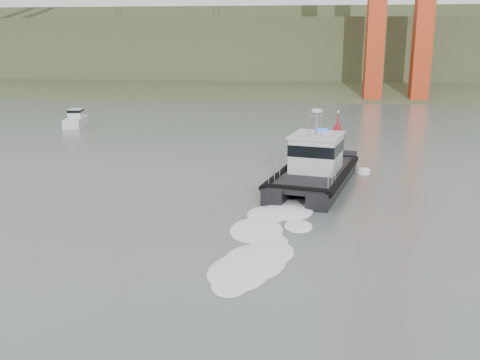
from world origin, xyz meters
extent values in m
plane|color=slate|center=(0.00, 0.00, 0.00)|extent=(400.00, 400.00, 0.00)
cube|color=#3D4C2B|center=(0.00, 92.00, 0.00)|extent=(500.00, 44.72, 16.25)
cube|color=#3D4C2B|center=(0.00, 120.00, 6.00)|extent=(500.00, 70.00, 18.00)
cube|color=#3D4C2B|center=(0.00, 145.00, 11.00)|extent=(500.00, 60.00, 16.00)
cube|color=black|center=(4.86, 15.79, 0.46)|extent=(4.25, 11.99, 1.31)
cube|color=black|center=(7.72, 15.09, 0.46)|extent=(4.25, 11.99, 1.31)
cube|color=black|center=(6.16, 14.91, 0.98)|extent=(6.72, 11.11, 0.27)
cube|color=silver|center=(6.42, 15.97, 2.37)|extent=(4.12, 4.60, 2.51)
cube|color=black|center=(6.42, 15.97, 2.82)|extent=(4.20, 4.68, 0.82)
cube|color=silver|center=(6.42, 15.97, 3.71)|extent=(4.38, 4.86, 0.17)
cylinder|color=gray|center=(6.34, 15.65, 4.60)|extent=(0.17, 0.17, 1.96)
cylinder|color=white|center=(6.34, 15.65, 5.53)|extent=(0.76, 0.76, 0.20)
cube|color=silver|center=(-22.83, 41.55, 0.49)|extent=(3.06, 6.19, 1.18)
cube|color=silver|center=(-22.93, 42.04, 1.48)|extent=(2.00, 2.62, 1.18)
cube|color=black|center=(-22.93, 42.04, 1.88)|extent=(2.06, 2.68, 0.35)
cylinder|color=gray|center=(-22.83, 41.55, 2.57)|extent=(0.08, 0.08, 1.18)
cylinder|color=#A90B1D|center=(9.30, 35.14, 0.36)|extent=(1.61, 1.61, 1.07)
cone|color=#A90B1D|center=(9.30, 35.14, 1.43)|extent=(1.25, 1.25, 1.61)
cylinder|color=#A90B1D|center=(9.30, 35.14, 2.50)|extent=(0.14, 0.14, 0.89)
sphere|color=#E5D87F|center=(9.30, 35.14, 3.04)|extent=(0.27, 0.27, 0.27)
camera|label=1|loc=(4.98, -22.80, 10.28)|focal=40.00mm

